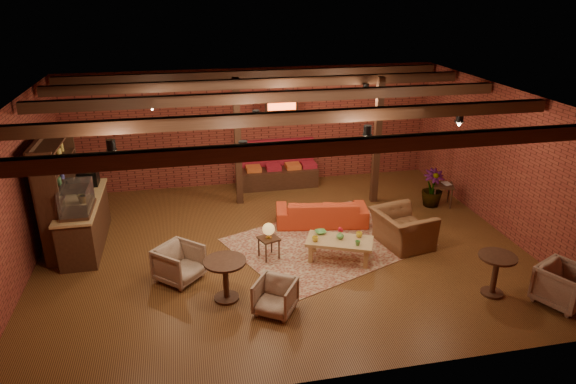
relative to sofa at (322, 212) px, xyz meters
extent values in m
plane|color=#361C0D|center=(-1.13, -0.96, -0.31)|extent=(10.00, 10.00, 0.00)
cube|color=black|center=(-1.13, -0.96, 2.89)|extent=(10.00, 8.00, 0.02)
cube|color=maroon|center=(-1.13, 3.04, 1.29)|extent=(10.00, 0.02, 3.20)
cube|color=maroon|center=(-1.13, -4.96, 1.29)|extent=(10.00, 0.02, 3.20)
cube|color=maroon|center=(-6.13, -0.96, 1.29)|extent=(0.02, 8.00, 3.20)
cube|color=maroon|center=(3.87, -0.96, 1.29)|extent=(0.02, 8.00, 3.20)
cylinder|color=black|center=(-1.13, 0.64, 2.54)|extent=(9.60, 0.12, 0.12)
cube|color=black|center=(-1.73, 1.64, 1.29)|extent=(0.16, 0.16, 3.20)
cube|color=black|center=(1.67, 1.04, 1.29)|extent=(0.16, 0.16, 3.20)
imported|color=#337F33|center=(-5.13, 0.24, 0.91)|extent=(0.35, 0.39, 0.30)
cube|color=#E24516|center=(-0.53, 2.14, 2.04)|extent=(0.86, 0.06, 0.30)
cube|color=maroon|center=(-0.13, -0.95, -0.30)|extent=(4.65, 4.17, 0.01)
imported|color=red|center=(0.00, 0.00, 0.00)|extent=(2.21, 1.15, 0.62)
cube|color=#A1774B|center=(-0.09, -1.72, 0.12)|extent=(1.48, 1.13, 0.06)
cube|color=#A1774B|center=(-0.69, -1.71, -0.11)|extent=(0.08, 0.08, 0.39)
cube|color=#A1774B|center=(0.32, -2.15, -0.11)|extent=(0.08, 0.08, 0.39)
cube|color=#A1774B|center=(-0.51, -1.28, -0.11)|extent=(0.08, 0.08, 0.39)
cube|color=#A1774B|center=(0.51, -1.72, -0.11)|extent=(0.08, 0.08, 0.39)
imported|color=yellow|center=(-0.59, -1.67, 0.20)|extent=(0.17, 0.17, 0.10)
imported|color=#569C47|center=(0.18, -2.01, 0.20)|extent=(0.14, 0.14, 0.10)
imported|color=yellow|center=(0.33, -1.67, 0.20)|extent=(0.17, 0.17, 0.10)
imported|color=#569C47|center=(-0.40, -1.35, 0.18)|extent=(0.30, 0.30, 0.06)
imported|color=#569C47|center=(-0.07, -1.67, 0.21)|extent=(0.16, 0.16, 0.13)
sphere|color=red|center=(-0.07, -1.67, 0.35)|extent=(0.10, 0.10, 0.10)
cube|color=black|center=(-1.48, -1.35, 0.14)|extent=(0.48, 0.48, 0.04)
cylinder|color=black|center=(-1.48, -1.35, -0.09)|extent=(0.03, 0.03, 0.43)
cylinder|color=olive|center=(-1.48, -1.35, 0.17)|extent=(0.13, 0.13, 0.02)
cylinder|color=olive|center=(-1.48, -1.35, 0.23)|extent=(0.04, 0.04, 0.18)
sphere|color=gold|center=(-1.48, -1.35, 0.35)|extent=(0.25, 0.25, 0.25)
cylinder|color=black|center=(-2.48, -2.65, 0.45)|extent=(0.75, 0.75, 0.04)
cylinder|color=black|center=(-2.48, -2.65, 0.08)|extent=(0.10, 0.10, 0.73)
cylinder|color=black|center=(-2.48, -2.65, -0.29)|extent=(0.45, 0.45, 0.04)
imported|color=#BEAB93|center=(-3.28, -1.83, 0.08)|extent=(1.02, 1.02, 0.77)
imported|color=#BEAB93|center=(-1.69, -3.21, 0.02)|extent=(0.86, 0.85, 0.66)
imported|color=brown|center=(1.41, -1.36, 0.21)|extent=(0.99, 1.32, 1.04)
cube|color=black|center=(3.27, 0.44, 0.23)|extent=(0.65, 0.65, 0.05)
cylinder|color=black|center=(3.27, 0.44, -0.05)|extent=(0.05, 0.05, 0.52)
imported|color=black|center=(3.27, 0.44, 0.27)|extent=(0.26, 0.30, 0.02)
cylinder|color=black|center=(2.27, -3.48, 0.46)|extent=(0.67, 0.67, 0.04)
cylinder|color=black|center=(2.27, -3.48, 0.08)|extent=(0.11, 0.11, 0.74)
cylinder|color=black|center=(2.27, -3.48, -0.29)|extent=(0.40, 0.40, 0.04)
imported|color=#BEAB93|center=(3.27, -3.99, 0.09)|extent=(1.02, 1.00, 0.80)
imported|color=#4C7F4C|center=(3.01, 0.46, 1.12)|extent=(1.69, 1.69, 2.86)
camera|label=1|loc=(-2.99, -10.51, 4.95)|focal=32.00mm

